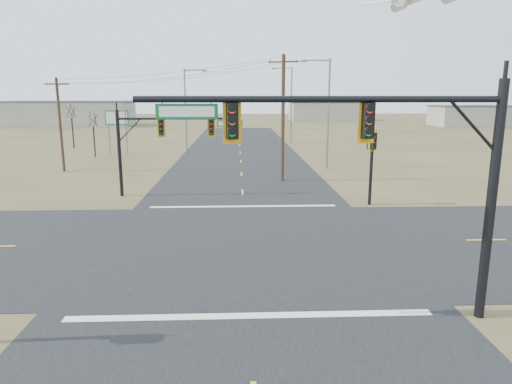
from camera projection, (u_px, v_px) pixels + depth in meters
ground at (245, 244)px, 22.22m from camera, size 320.00×320.00×0.00m
road_ew at (245, 243)px, 22.22m from camera, size 160.00×14.00×0.02m
road_ns at (245, 243)px, 22.22m from camera, size 14.00×160.00×0.02m
stop_bar_near at (249, 316)px, 14.89m from camera, size 12.00×0.40×0.01m
stop_bar_far at (243, 206)px, 29.55m from camera, size 12.00×0.40×0.01m
mast_arm_near at (380, 149)px, 13.63m from camera, size 10.97×0.54×7.57m
mast_arm_far at (165, 134)px, 32.03m from camera, size 8.82×0.51×6.08m
pedestal_signal_ne at (373, 152)px, 29.29m from camera, size 0.67×0.59×4.93m
utility_pole_near at (283, 117)px, 37.41m from camera, size 2.38×1.06×10.30m
utility_pole_far at (60, 123)px, 42.35m from camera, size 2.12×0.40×8.68m
highway_sign at (117, 123)px, 55.90m from camera, size 2.80×0.35×5.27m
streetlight_a at (326, 108)px, 43.67m from camera, size 2.94×0.48×10.50m
streetlight_b at (290, 101)px, 67.50m from camera, size 3.12×0.37×11.17m
streetlight_c at (187, 106)px, 55.79m from camera, size 2.86×0.30×10.26m
bare_tree_a at (93, 119)px, 52.76m from camera, size 2.66×2.66×5.56m
bare_tree_b at (71, 110)px, 61.13m from camera, size 3.23×3.23×6.36m
bare_tree_c at (369, 112)px, 60.02m from camera, size 3.20×3.20×6.20m
warehouse_left at (70, 114)px, 108.01m from camera, size 28.00×14.00×5.50m
warehouse_mid at (326, 112)px, 130.21m from camera, size 20.00×12.00×5.00m
warehouse_right at (473, 116)px, 107.02m from camera, size 18.00×10.00×4.50m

